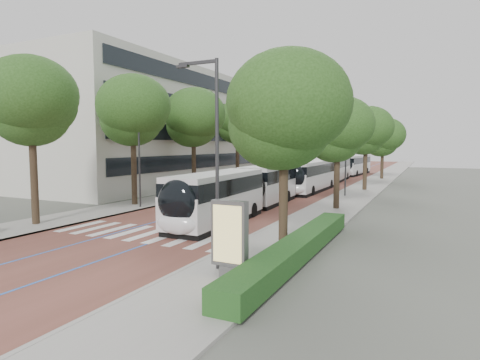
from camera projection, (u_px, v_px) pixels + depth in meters
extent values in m
plane|color=#51544C|center=(133.00, 238.00, 21.20)|extent=(160.00, 160.00, 0.00)
cube|color=brown|center=(322.00, 179.00, 57.11)|extent=(11.00, 140.00, 0.02)
cube|color=#999791|center=(272.00, 177.00, 60.35)|extent=(4.00, 140.00, 0.12)
cube|color=#999791|center=(377.00, 181.00, 53.87)|extent=(4.00, 140.00, 0.12)
cube|color=gray|center=(284.00, 178.00, 59.53)|extent=(0.20, 140.00, 0.14)
cube|color=gray|center=(362.00, 181.00, 54.69)|extent=(0.20, 140.00, 0.14)
cube|color=silver|center=(81.00, 226.00, 24.17)|extent=(0.55, 3.60, 0.01)
cube|color=silver|center=(97.00, 228.00, 23.63)|extent=(0.55, 3.60, 0.01)
cube|color=silver|center=(113.00, 230.00, 23.09)|extent=(0.55, 3.60, 0.01)
cube|color=silver|center=(130.00, 232.00, 22.55)|extent=(0.55, 3.60, 0.01)
cube|color=silver|center=(148.00, 234.00, 22.01)|extent=(0.55, 3.60, 0.01)
cube|color=silver|center=(166.00, 236.00, 21.47)|extent=(0.55, 3.60, 0.01)
cube|color=silver|center=(186.00, 239.00, 20.93)|extent=(0.55, 3.60, 0.01)
cube|color=silver|center=(207.00, 241.00, 20.39)|extent=(0.55, 3.60, 0.01)
cube|color=silver|center=(228.00, 244.00, 19.85)|extent=(0.55, 3.60, 0.01)
cube|color=blue|center=(311.00, 179.00, 57.80)|extent=(0.12, 126.00, 0.01)
cube|color=blue|center=(333.00, 180.00, 56.42)|extent=(0.12, 126.00, 0.01)
cube|color=#B7B5A9|center=(158.00, 129.00, 54.15)|extent=(18.00, 40.00, 14.00)
cube|color=black|center=(216.00, 160.00, 50.59)|extent=(0.12, 38.00, 1.60)
cube|color=black|center=(216.00, 135.00, 50.31)|extent=(0.12, 38.00, 1.60)
cube|color=black|center=(216.00, 109.00, 50.03)|extent=(0.12, 38.00, 1.60)
cube|color=black|center=(216.00, 85.00, 49.77)|extent=(0.12, 38.00, 1.60)
cube|color=#174418|center=(298.00, 247.00, 17.23)|extent=(1.20, 14.00, 0.80)
cylinder|color=#323235|center=(217.00, 166.00, 15.21)|extent=(0.14, 0.14, 8.00)
cube|color=#323235|center=(198.00, 63.00, 15.22)|extent=(1.70, 0.12, 0.12)
cube|color=#323235|center=(183.00, 66.00, 15.53)|extent=(0.50, 0.20, 0.10)
cylinder|color=#323235|center=(346.00, 153.00, 37.66)|extent=(0.14, 0.14, 8.00)
cube|color=#323235|center=(338.00, 112.00, 37.66)|extent=(1.70, 0.12, 0.12)
cube|color=#323235|center=(331.00, 113.00, 37.97)|extent=(0.50, 0.20, 0.10)
cylinder|color=#323235|center=(139.00, 155.00, 30.66)|extent=(0.14, 0.14, 8.00)
cylinder|color=black|center=(34.00, 184.00, 24.22)|extent=(0.44, 0.44, 5.14)
ellipsoid|color=#204315|center=(31.00, 105.00, 23.81)|extent=(5.38, 5.38, 4.57)
cylinder|color=black|center=(134.00, 173.00, 32.29)|extent=(0.44, 0.44, 5.25)
ellipsoid|color=#204315|center=(133.00, 114.00, 31.88)|extent=(5.81, 5.81, 4.94)
cylinder|color=black|center=(194.00, 168.00, 40.37)|extent=(0.44, 0.44, 5.23)
ellipsoid|color=#204315|center=(193.00, 120.00, 39.96)|extent=(6.11, 6.11, 5.19)
cylinder|color=black|center=(237.00, 163.00, 49.35)|extent=(0.44, 0.44, 5.33)
ellipsoid|color=#204315|center=(237.00, 124.00, 48.92)|extent=(5.36, 5.36, 4.56)
cylinder|color=black|center=(272.00, 162.00, 60.15)|extent=(0.44, 0.44, 4.67)
ellipsoid|color=#204315|center=(273.00, 134.00, 59.78)|extent=(5.79, 5.79, 4.92)
cylinder|color=black|center=(302.00, 157.00, 73.59)|extent=(0.44, 0.44, 5.34)
ellipsoid|color=#204315|center=(302.00, 131.00, 73.16)|extent=(5.96, 5.96, 5.07)
cylinder|color=black|center=(283.00, 200.00, 19.48)|extent=(0.44, 0.44, 4.46)
ellipsoid|color=#204315|center=(284.00, 116.00, 19.13)|extent=(5.91, 5.91, 5.02)
cylinder|color=black|center=(337.00, 183.00, 30.27)|extent=(0.44, 0.44, 4.13)
ellipsoid|color=#204315|center=(338.00, 133.00, 29.94)|extent=(4.86, 4.86, 4.13)
cylinder|color=black|center=(365.00, 170.00, 42.82)|extent=(0.44, 0.44, 4.40)
ellipsoid|color=#204315|center=(366.00, 133.00, 42.48)|extent=(5.15, 5.15, 4.38)
cylinder|color=black|center=(382.00, 165.00, 57.20)|extent=(0.44, 0.44, 4.09)
ellipsoid|color=#204315|center=(383.00, 139.00, 56.88)|extent=(5.63, 5.63, 4.78)
cylinder|color=black|center=(249.00, 188.00, 29.41)|extent=(2.33, 0.98, 2.30)
cube|color=silver|center=(217.00, 204.00, 24.77)|extent=(2.85, 9.45, 1.82)
cube|color=black|center=(217.00, 186.00, 24.67)|extent=(2.88, 9.26, 0.97)
cube|color=#BBBBBD|center=(217.00, 175.00, 24.62)|extent=(2.79, 9.26, 0.31)
cube|color=black|center=(217.00, 221.00, 24.87)|extent=(2.78, 9.07, 0.35)
cube|color=silver|center=(268.00, 189.00, 33.40)|extent=(2.79, 7.83, 1.82)
cube|color=black|center=(268.00, 175.00, 33.30)|extent=(2.82, 7.67, 0.97)
cube|color=#BBBBBD|center=(268.00, 167.00, 33.25)|extent=(2.73, 7.67, 0.31)
cube|color=black|center=(268.00, 202.00, 33.50)|extent=(2.72, 7.52, 0.35)
ellipsoid|color=black|center=(177.00, 202.00, 20.57)|extent=(2.39, 1.19, 2.28)
ellipsoid|color=silver|center=(177.00, 224.00, 20.62)|extent=(2.39, 1.09, 1.14)
cylinder|color=black|center=(182.00, 221.00, 23.21)|extent=(0.34, 1.01, 1.00)
cylinder|color=black|center=(217.00, 224.00, 22.31)|extent=(0.34, 1.01, 1.00)
cylinder|color=black|center=(263.00, 195.00, 35.44)|extent=(0.34, 1.01, 1.00)
cylinder|color=black|center=(287.00, 196.00, 34.54)|extent=(0.34, 1.01, 1.00)
cylinder|color=black|center=(223.00, 208.00, 28.10)|extent=(0.34, 1.01, 1.00)
cylinder|color=black|center=(253.00, 210.00, 27.20)|extent=(0.34, 1.01, 1.00)
cube|color=silver|center=(311.00, 179.00, 42.41)|extent=(2.63, 12.03, 1.82)
cube|color=black|center=(312.00, 169.00, 42.31)|extent=(2.67, 11.79, 0.97)
cube|color=#BBBBBD|center=(312.00, 163.00, 42.26)|extent=(2.58, 11.79, 0.31)
cube|color=black|center=(311.00, 190.00, 42.51)|extent=(2.58, 11.55, 0.35)
ellipsoid|color=black|center=(294.00, 176.00, 37.13)|extent=(2.36, 1.13, 2.28)
ellipsoid|color=silver|center=(293.00, 189.00, 37.18)|extent=(2.36, 1.03, 1.14)
cylinder|color=black|center=(290.00, 189.00, 39.76)|extent=(0.31, 1.00, 1.00)
cylinder|color=black|center=(312.00, 191.00, 38.77)|extent=(0.31, 1.00, 1.00)
cylinder|color=black|center=(311.00, 183.00, 46.37)|extent=(0.31, 1.00, 1.00)
cylinder|color=black|center=(330.00, 184.00, 45.37)|extent=(0.31, 1.00, 1.00)
cube|color=silver|center=(334.00, 172.00, 54.25)|extent=(2.89, 12.07, 1.82)
cube|color=black|center=(334.00, 164.00, 54.15)|extent=(2.92, 11.84, 0.97)
cube|color=#BBBBBD|center=(334.00, 159.00, 54.10)|extent=(2.83, 11.83, 0.31)
cube|color=black|center=(334.00, 180.00, 54.35)|extent=(2.82, 11.59, 0.35)
ellipsoid|color=black|center=(325.00, 169.00, 48.86)|extent=(2.38, 1.18, 2.28)
ellipsoid|color=silver|center=(325.00, 178.00, 48.91)|extent=(2.38, 1.08, 1.14)
cylinder|color=black|center=(320.00, 179.00, 51.49)|extent=(0.33, 1.01, 1.00)
cylinder|color=black|center=(337.00, 180.00, 50.58)|extent=(0.33, 1.01, 1.00)
cylinder|color=black|center=(331.00, 175.00, 58.24)|extent=(0.33, 1.01, 1.00)
cylinder|color=black|center=(347.00, 176.00, 57.33)|extent=(0.33, 1.01, 1.00)
cube|color=silver|center=(355.00, 167.00, 66.14)|extent=(3.31, 12.14, 1.82)
cube|color=black|center=(355.00, 160.00, 66.04)|extent=(3.33, 11.91, 0.97)
cube|color=#BBBBBD|center=(355.00, 156.00, 65.99)|extent=(3.24, 11.90, 0.31)
cube|color=black|center=(355.00, 174.00, 66.24)|extent=(3.23, 11.66, 0.35)
ellipsoid|color=black|center=(346.00, 164.00, 61.01)|extent=(2.42, 1.26, 2.28)
ellipsoid|color=silver|center=(345.00, 172.00, 61.07)|extent=(2.41, 1.16, 1.14)
cylinder|color=black|center=(342.00, 173.00, 63.65)|extent=(0.37, 1.02, 1.00)
cylinder|color=black|center=(356.00, 173.00, 62.53)|extent=(0.37, 1.02, 1.00)
cylinder|color=black|center=(353.00, 170.00, 70.06)|extent=(0.37, 1.02, 1.00)
cylinder|color=black|center=(367.00, 171.00, 68.95)|extent=(0.37, 1.02, 1.00)
cube|color=#59595B|center=(230.00, 271.00, 14.58)|extent=(0.63, 0.53, 0.41)
cube|color=#59595B|center=(230.00, 233.00, 14.46)|extent=(1.35, 0.38, 2.38)
cube|color=tan|center=(227.00, 234.00, 14.28)|extent=(1.14, 0.04, 2.07)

